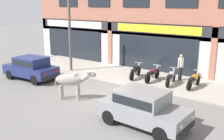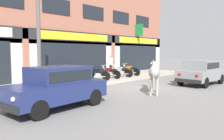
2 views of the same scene
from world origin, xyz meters
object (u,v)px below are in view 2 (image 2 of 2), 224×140
(car_0, at_px, (201,71))
(motorcycle_1, at_px, (110,73))
(motorcycle_3, at_px, (130,70))
(car_1, at_px, (57,85))
(utility_pole, at_px, (39,36))
(motorcycle_0, at_px, (98,74))
(pedestrian, at_px, (111,63))
(motorcycle_2, at_px, (122,71))
(cow, at_px, (154,72))

(car_0, height_order, motorcycle_1, car_0)
(car_0, height_order, motorcycle_3, car_0)
(car_0, relative_size, motorcycle_3, 2.03)
(car_1, bearing_deg, car_0, -10.25)
(motorcycle_1, height_order, utility_pole, utility_pole)
(motorcycle_0, distance_m, utility_pole, 5.19)
(pedestrian, bearing_deg, motorcycle_2, -94.54)
(motorcycle_1, distance_m, motorcycle_3, 2.47)
(car_0, distance_m, car_1, 9.10)
(motorcycle_1, xyz_separation_m, motorcycle_3, (2.46, 0.16, 0.00))
(motorcycle_3, xyz_separation_m, pedestrian, (-1.18, 1.00, 0.60))
(car_0, relative_size, car_1, 1.00)
(cow, height_order, motorcycle_2, cow)
(cow, distance_m, car_1, 4.72)
(cow, height_order, motorcycle_3, cow)
(cow, height_order, utility_pole, utility_pole)
(cow, distance_m, motorcycle_0, 4.85)
(motorcycle_0, relative_size, motorcycle_2, 1.00)
(car_1, height_order, pedestrian, pedestrian)
(cow, relative_size, car_1, 0.52)
(car_1, bearing_deg, utility_pole, 72.63)
(motorcycle_2, height_order, pedestrian, pedestrian)
(motorcycle_2, bearing_deg, pedestrian, 85.46)
(cow, bearing_deg, pedestrian, 60.57)
(motorcycle_0, xyz_separation_m, motorcycle_1, (1.17, 0.03, 0.00))
(motorcycle_1, distance_m, pedestrian, 1.83)
(motorcycle_3, bearing_deg, car_1, -157.01)
(cow, relative_size, pedestrian, 1.21)
(car_0, xyz_separation_m, pedestrian, (-1.02, 6.48, 0.33))
(motorcycle_2, height_order, utility_pole, utility_pole)
(car_1, xyz_separation_m, motorcycle_1, (6.65, 3.71, -0.26))
(car_0, distance_m, utility_pole, 9.38)
(motorcycle_1, height_order, motorcycle_2, same)
(car_0, bearing_deg, motorcycle_0, 123.29)
(motorcycle_0, xyz_separation_m, utility_pole, (-4.63, -0.96, 2.15))
(car_0, relative_size, motorcycle_2, 2.04)
(pedestrian, bearing_deg, motorcycle_3, -40.21)
(car_0, bearing_deg, pedestrian, 98.91)
(car_0, bearing_deg, utility_pole, 151.87)
(car_1, distance_m, pedestrian, 9.31)
(motorcycle_2, height_order, motorcycle_3, same)
(pedestrian, distance_m, utility_pole, 7.57)
(car_0, distance_m, motorcycle_2, 5.42)
(cow, relative_size, motorcycle_3, 1.07)
(motorcycle_1, relative_size, pedestrian, 1.13)
(car_0, relative_size, pedestrian, 2.30)
(motorcycle_0, relative_size, utility_pole, 0.35)
(car_1, distance_m, motorcycle_2, 8.67)
(motorcycle_0, bearing_deg, pedestrian, 25.65)
(cow, xyz_separation_m, motorcycle_1, (2.06, 4.78, -0.46))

